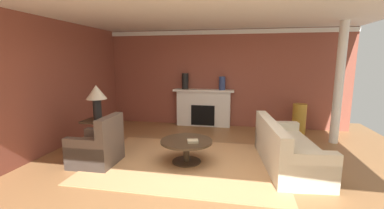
# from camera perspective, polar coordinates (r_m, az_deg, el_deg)

# --- Properties ---
(ground_plane) EXTENTS (8.73, 8.73, 0.00)m
(ground_plane) POSITION_cam_1_polar(r_m,az_deg,el_deg) (4.79, 2.20, -14.44)
(ground_plane) COLOR olive
(wall_fireplace) EXTENTS (7.31, 0.12, 2.85)m
(wall_fireplace) POSITION_cam_1_polar(r_m,az_deg,el_deg) (7.73, 6.15, 5.77)
(wall_fireplace) COLOR brown
(wall_fireplace) RESTS_ON ground_plane
(wall_window) EXTENTS (0.12, 7.22, 2.85)m
(wall_window) POSITION_cam_1_polar(r_m,az_deg,el_deg) (6.18, -30.37, 3.46)
(wall_window) COLOR brown
(wall_window) RESTS_ON ground_plane
(ceiling_panel) EXTENTS (7.31, 7.22, 0.06)m
(ceiling_panel) POSITION_cam_1_polar(r_m,az_deg,el_deg) (4.75, 3.04, 20.90)
(ceiling_panel) COLOR white
(crown_moulding) EXTENTS (7.31, 0.08, 0.12)m
(crown_moulding) POSITION_cam_1_polar(r_m,az_deg,el_deg) (7.67, 6.29, 15.80)
(crown_moulding) COLOR white
(area_rug) EXTENTS (3.62, 2.61, 0.01)m
(area_rug) POSITION_cam_1_polar(r_m,az_deg,el_deg) (5.11, -1.24, -12.74)
(area_rug) COLOR tan
(area_rug) RESTS_ON ground_plane
(fireplace) EXTENTS (1.80, 0.35, 1.11)m
(fireplace) POSITION_cam_1_polar(r_m,az_deg,el_deg) (7.69, 2.57, -0.93)
(fireplace) COLOR white
(fireplace) RESTS_ON ground_plane
(sofa) EXTENTS (1.13, 2.19, 0.85)m
(sofa) POSITION_cam_1_polar(r_m,az_deg,el_deg) (5.17, 20.33, -9.63)
(sofa) COLOR beige
(sofa) RESTS_ON ground_plane
(armchair_near_window) EXTENTS (0.81, 0.81, 0.95)m
(armchair_near_window) POSITION_cam_1_polar(r_m,az_deg,el_deg) (5.26, -20.35, -9.21)
(armchair_near_window) COLOR brown
(armchair_near_window) RESTS_ON ground_plane
(coffee_table) EXTENTS (1.00, 1.00, 0.45)m
(coffee_table) POSITION_cam_1_polar(r_m,az_deg,el_deg) (4.99, -1.25, -9.25)
(coffee_table) COLOR #3D2D1E
(coffee_table) RESTS_ON ground_plane
(side_table) EXTENTS (0.56, 0.56, 0.70)m
(side_table) POSITION_cam_1_polar(r_m,az_deg,el_deg) (5.98, -20.11, -5.97)
(side_table) COLOR #3D2D1E
(side_table) RESTS_ON ground_plane
(table_lamp) EXTENTS (0.44, 0.44, 0.75)m
(table_lamp) POSITION_cam_1_polar(r_m,az_deg,el_deg) (5.82, -20.59, 1.88)
(table_lamp) COLOR black
(table_lamp) RESTS_ON side_table
(vase_mantel_left) EXTENTS (0.20, 0.20, 0.47)m
(vase_mantel_left) POSITION_cam_1_polar(r_m,az_deg,el_deg) (7.63, -1.54, 5.22)
(vase_mantel_left) COLOR black
(vase_mantel_left) RESTS_ON fireplace
(vase_tall_corner) EXTENTS (0.36, 0.36, 0.81)m
(vase_tall_corner) POSITION_cam_1_polar(r_m,az_deg,el_deg) (7.50, 22.83, -2.94)
(vase_tall_corner) COLOR #B7892D
(vase_tall_corner) RESTS_ON ground_plane
(vase_mantel_right) EXTENTS (0.19, 0.19, 0.39)m
(vase_mantel_right) POSITION_cam_1_polar(r_m,az_deg,el_deg) (7.47, 6.75, 4.74)
(vase_mantel_right) COLOR navy
(vase_mantel_right) RESTS_ON fireplace
(book_red_cover) EXTENTS (0.24, 0.22, 0.04)m
(book_red_cover) POSITION_cam_1_polar(r_m,az_deg,el_deg) (4.83, 0.17, -8.20)
(book_red_cover) COLOR tan
(book_red_cover) RESTS_ON coffee_table
(column_white) EXTENTS (0.20, 0.20, 2.85)m
(column_white) POSITION_cam_1_polar(r_m,az_deg,el_deg) (6.88, 30.01, 4.01)
(column_white) COLOR white
(column_white) RESTS_ON ground_plane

